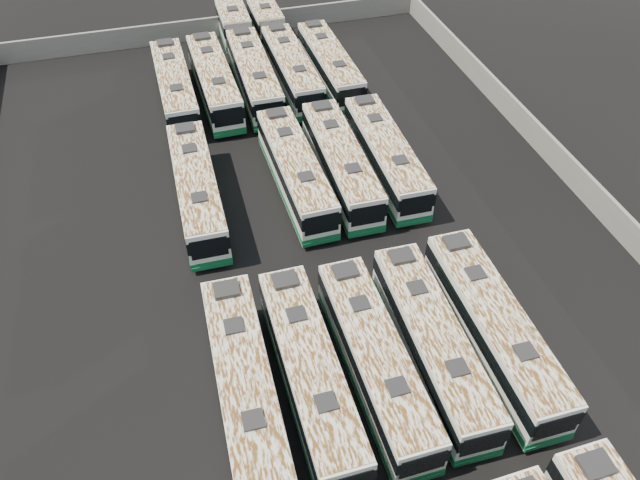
{
  "coord_description": "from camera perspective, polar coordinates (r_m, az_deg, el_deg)",
  "views": [
    {
      "loc": [
        -6.82,
        -27.29,
        30.42
      ],
      "look_at": [
        1.53,
        1.54,
        1.6
      ],
      "focal_mm": 35.0,
      "sensor_mm": 36.0,
      "label": 1
    }
  ],
  "objects": [
    {
      "name": "bus_midfront_right",
      "position": [
        36.18,
        10.24,
        -9.25
      ],
      "size": [
        3.05,
        13.11,
        3.68
      ],
      "rotation": [
        0.0,
        0.0,
        -0.02
      ],
      "color": "white",
      "rests_on": "ground"
    },
    {
      "name": "bus_midback_far_left",
      "position": [
        45.95,
        -11.18,
        4.54
      ],
      "size": [
        3.02,
        13.31,
        3.74
      ],
      "rotation": [
        0.0,
        0.0,
        -0.02
      ],
      "color": "white",
      "rests_on": "ground"
    },
    {
      "name": "bus_midback_right",
      "position": [
        47.65,
        1.92,
        7.06
      ],
      "size": [
        3.06,
        13.3,
        3.74
      ],
      "rotation": [
        0.0,
        0.0,
        -0.02
      ],
      "color": "white",
      "rests_on": "ground"
    },
    {
      "name": "bus_midfront_far_left",
      "position": [
        34.12,
        -6.82,
        -13.26
      ],
      "size": [
        3.18,
        13.52,
        3.79
      ],
      "rotation": [
        0.0,
        0.0,
        -0.03
      ],
      "color": "white",
      "rests_on": "ground"
    },
    {
      "name": "bus_midfront_far_right",
      "position": [
        37.54,
        15.57,
        -7.78
      ],
      "size": [
        2.9,
        13.44,
        3.79
      ],
      "rotation": [
        0.0,
        0.0,
        -0.0
      ],
      "color": "white",
      "rests_on": "ground"
    },
    {
      "name": "bus_back_center",
      "position": [
        62.05,
        -6.69,
        16.23
      ],
      "size": [
        3.16,
        20.94,
        3.79
      ],
      "rotation": [
        0.0,
        0.0,
        -0.02
      ],
      "color": "white",
      "rests_on": "ground"
    },
    {
      "name": "perimeter_wall",
      "position": [
        40.63,
        -1.47,
        -2.37
      ],
      "size": [
        45.2,
        73.2,
        2.2
      ],
      "color": "slate",
      "rests_on": "ground"
    },
    {
      "name": "bus_midback_far_right",
      "position": [
        48.7,
        6.02,
        7.71
      ],
      "size": [
        3.04,
        13.12,
        3.69
      ],
      "rotation": [
        0.0,
        0.0,
        -0.02
      ],
      "color": "white",
      "rests_on": "ground"
    },
    {
      "name": "bus_midfront_center",
      "position": [
        35.08,
        5.09,
        -10.89
      ],
      "size": [
        2.86,
        13.04,
        3.67
      ],
      "rotation": [
        0.0,
        0.0,
        0.01
      ],
      "color": "white",
      "rests_on": "ground"
    },
    {
      "name": "ground",
      "position": [
        41.43,
        -1.44,
        -3.42
      ],
      "size": [
        140.0,
        140.0,
        0.0
      ],
      "primitive_type": "plane",
      "color": "black",
      "rests_on": "ground"
    },
    {
      "name": "bus_back_far_left",
      "position": [
        58.34,
        -13.11,
        13.41
      ],
      "size": [
        2.85,
        13.11,
        3.69
      ],
      "rotation": [
        0.0,
        0.0,
        0.01
      ],
      "color": "white",
      "rests_on": "ground"
    },
    {
      "name": "bus_back_far_right",
      "position": [
        60.52,
        0.91,
        15.68
      ],
      "size": [
        2.84,
        12.96,
        3.65
      ],
      "rotation": [
        0.0,
        0.0,
        0.01
      ],
      "color": "white",
      "rests_on": "ground"
    },
    {
      "name": "bus_back_right",
      "position": [
        62.8,
        -3.43,
        16.73
      ],
      "size": [
        2.86,
        20.27,
        3.68
      ],
      "rotation": [
        0.0,
        0.0,
        0.01
      ],
      "color": "white",
      "rests_on": "ground"
    },
    {
      "name": "bus_midback_center",
      "position": [
        46.88,
        -2.25,
        6.33
      ],
      "size": [
        3.03,
        13.25,
        3.72
      ],
      "rotation": [
        0.0,
        0.0,
        0.02
      ],
      "color": "white",
      "rests_on": "ground"
    },
    {
      "name": "bus_midfront_left",
      "position": [
        34.43,
        -0.88,
        -12.09
      ],
      "size": [
        2.8,
        13.21,
        3.72
      ],
      "rotation": [
        0.0,
        0.0,
        0.0
      ],
      "color": "white",
      "rests_on": "ground"
    },
    {
      "name": "bus_back_left",
      "position": [
        58.55,
        -9.63,
        14.1
      ],
      "size": [
        3.06,
        13.42,
        3.77
      ],
      "rotation": [
        0.0,
        0.0,
        0.02
      ],
      "color": "white",
      "rests_on": "ground"
    }
  ]
}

